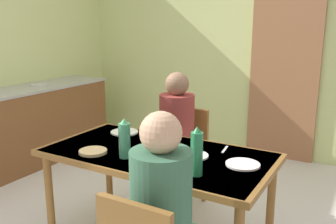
% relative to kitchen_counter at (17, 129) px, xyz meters
% --- Properties ---
extents(wall_back, '(4.49, 0.10, 2.86)m').
position_rel_kitchen_counter_xyz_m(wall_back, '(1.82, 1.89, 0.98)').
color(wall_back, '#C5D486').
rests_on(wall_back, ground_plane).
extents(wall_left, '(0.10, 3.47, 2.86)m').
position_rel_kitchen_counter_xyz_m(wall_left, '(-0.33, 0.15, 0.98)').
color(wall_left, '#C6D386').
rests_on(wall_left, ground_plane).
extents(door_wooden, '(0.80, 0.05, 2.00)m').
position_rel_kitchen_counter_xyz_m(door_wooden, '(2.52, 1.81, 0.55)').
color(door_wooden, '#966340').
rests_on(door_wooden, ground_plane).
extents(kitchen_counter, '(0.61, 2.44, 0.91)m').
position_rel_kitchen_counter_xyz_m(kitchen_counter, '(0.00, 0.00, 0.00)').
color(kitchen_counter, brown).
rests_on(kitchen_counter, ground_plane).
extents(dining_table, '(1.56, 0.81, 0.75)m').
position_rel_kitchen_counter_xyz_m(dining_table, '(2.23, -0.58, 0.23)').
color(dining_table, brown).
rests_on(dining_table, ground_plane).
extents(chair_far_diner, '(0.40, 0.40, 0.87)m').
position_rel_kitchen_counter_xyz_m(chair_far_diner, '(2.03, 0.18, 0.05)').
color(chair_far_diner, brown).
rests_on(chair_far_diner, ground_plane).
extents(person_near_diner, '(0.30, 0.37, 0.77)m').
position_rel_kitchen_counter_xyz_m(person_near_diner, '(2.65, -1.21, 0.33)').
color(person_near_diner, '#2D6E49').
rests_on(person_near_diner, ground_plane).
extents(person_far_diner, '(0.30, 0.37, 0.77)m').
position_rel_kitchen_counter_xyz_m(person_far_diner, '(2.03, 0.04, 0.33)').
color(person_far_diner, '#943836').
rests_on(person_far_diner, ground_plane).
extents(water_bottle_green_near, '(0.08, 0.08, 0.27)m').
position_rel_kitchen_counter_xyz_m(water_bottle_green_near, '(2.10, -0.78, 0.43)').
color(water_bottle_green_near, '#3E9067').
rests_on(water_bottle_green_near, dining_table).
extents(water_bottle_green_far, '(0.07, 0.07, 0.29)m').
position_rel_kitchen_counter_xyz_m(water_bottle_green_far, '(2.63, -0.80, 0.44)').
color(water_bottle_green_far, '#257D4C').
rests_on(water_bottle_green_far, dining_table).
extents(dinner_plate_near_left, '(0.22, 0.22, 0.01)m').
position_rel_kitchen_counter_xyz_m(dinner_plate_near_left, '(1.76, -0.33, 0.31)').
color(dinner_plate_near_left, white).
rests_on(dinner_plate_near_left, dining_table).
extents(dinner_plate_near_right, '(0.20, 0.20, 0.01)m').
position_rel_kitchen_counter_xyz_m(dinner_plate_near_right, '(2.48, -0.54, 0.31)').
color(dinner_plate_near_right, white).
rests_on(dinner_plate_near_right, dining_table).
extents(dinner_plate_far_center, '(0.21, 0.21, 0.01)m').
position_rel_kitchen_counter_xyz_m(dinner_plate_far_center, '(2.82, -0.52, 0.31)').
color(dinner_plate_far_center, white).
rests_on(dinner_plate_far_center, dining_table).
extents(drinking_glass_by_near_diner, '(0.06, 0.06, 0.10)m').
position_rel_kitchen_counter_xyz_m(drinking_glass_by_near_diner, '(2.56, -0.69, 0.35)').
color(drinking_glass_by_near_diner, silver).
rests_on(drinking_glass_by_near_diner, dining_table).
extents(drinking_glass_by_far_diner, '(0.06, 0.06, 0.10)m').
position_rel_kitchen_counter_xyz_m(drinking_glass_by_far_diner, '(2.24, -0.44, 0.35)').
color(drinking_glass_by_far_diner, silver).
rests_on(drinking_glass_by_far_diner, dining_table).
extents(bread_plate_sliced, '(0.19, 0.19, 0.02)m').
position_rel_kitchen_counter_xyz_m(bread_plate_sliced, '(1.86, -0.82, 0.31)').
color(bread_plate_sliced, '#DBB77A').
rests_on(bread_plate_sliced, dining_table).
extents(cutlery_knife_near, '(0.04, 0.15, 0.00)m').
position_rel_kitchen_counter_xyz_m(cutlery_knife_near, '(2.61, -0.31, 0.31)').
color(cutlery_knife_near, silver).
rests_on(cutlery_knife_near, dining_table).
extents(cutlery_fork_near, '(0.12, 0.11, 0.00)m').
position_rel_kitchen_counter_xyz_m(cutlery_fork_near, '(1.92, -0.57, 0.31)').
color(cutlery_fork_near, silver).
rests_on(cutlery_fork_near, dining_table).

